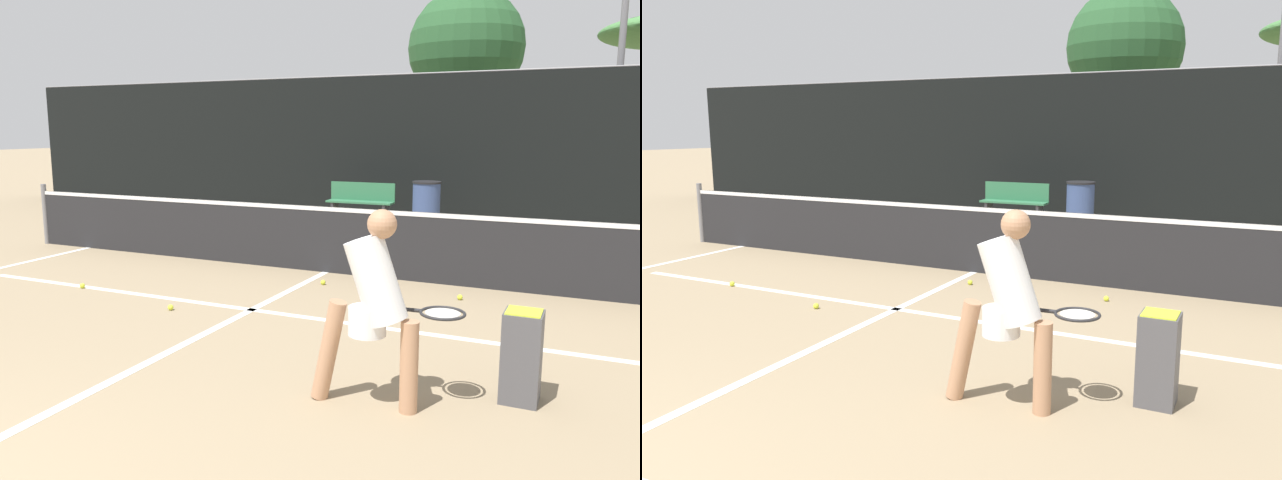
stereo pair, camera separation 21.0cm
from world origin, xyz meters
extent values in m
cube|color=white|center=(0.00, 5.03, 0.00)|extent=(8.25, 0.10, 0.01)
cube|color=white|center=(0.00, 4.23, 0.00)|extent=(0.10, 5.79, 0.01)
cylinder|color=slate|center=(-5.50, 7.12, 0.53)|extent=(0.09, 0.09, 1.07)
cube|color=#232326|center=(0.00, 7.12, 0.47)|extent=(11.00, 0.02, 0.95)
cube|color=white|center=(0.00, 7.12, 0.92)|extent=(11.00, 0.03, 0.06)
cube|color=black|center=(0.00, 13.27, 1.62)|extent=(24.00, 0.06, 3.25)
cylinder|color=slate|center=(0.00, 13.27, 3.27)|extent=(24.00, 0.04, 0.04)
cylinder|color=tan|center=(2.38, 3.26, 0.34)|extent=(0.13, 0.13, 0.69)
cylinder|color=tan|center=(1.76, 3.23, 0.39)|extent=(0.29, 0.15, 0.80)
cylinder|color=white|center=(2.06, 3.24, 0.66)|extent=(0.28, 0.28, 0.21)
cylinder|color=white|center=(2.12, 3.25, 0.97)|extent=(0.48, 0.31, 0.70)
sphere|color=tan|center=(2.16, 3.25, 1.38)|extent=(0.21, 0.21, 0.21)
cylinder|color=#262628|center=(2.24, 3.49, 0.71)|extent=(0.30, 0.05, 0.03)
torus|color=#262628|center=(2.55, 3.50, 0.71)|extent=(0.36, 0.36, 0.02)
cylinder|color=beige|center=(2.55, 3.50, 0.71)|extent=(0.28, 0.28, 0.01)
sphere|color=#D1E033|center=(2.08, 6.45, 0.03)|extent=(0.07, 0.07, 0.07)
sphere|color=#D1E033|center=(0.27, 6.44, 0.03)|extent=(0.07, 0.07, 0.07)
sphere|color=#D1E033|center=(-0.84, 4.64, 0.03)|extent=(0.07, 0.07, 0.07)
sphere|color=#D1E033|center=(-2.50, 4.97, 0.03)|extent=(0.07, 0.07, 0.07)
cube|color=#4C4C51|center=(3.09, 3.80, 0.35)|extent=(0.28, 0.28, 0.70)
cube|color=#D1E033|center=(3.09, 3.80, 0.68)|extent=(0.25, 0.25, 0.06)
cube|color=#33724C|center=(-1.32, 11.94, 0.44)|extent=(1.51, 0.38, 0.04)
cube|color=#33724C|center=(-1.33, 12.12, 0.65)|extent=(1.50, 0.06, 0.42)
cube|color=#333338|center=(-1.92, 11.93, 0.22)|extent=(0.06, 0.32, 0.44)
cube|color=#333338|center=(-0.72, 11.95, 0.22)|extent=(0.06, 0.32, 0.44)
cylinder|color=#384C7F|center=(0.19, 11.88, 0.46)|extent=(0.57, 0.57, 0.92)
cylinder|color=black|center=(0.19, 11.88, 0.94)|extent=(0.60, 0.60, 0.04)
cylinder|color=brown|center=(-0.70, 19.52, 1.64)|extent=(0.28, 0.28, 3.28)
sphere|color=#28562D|center=(-0.70, 19.52, 4.55)|extent=(3.61, 3.61, 3.61)
cube|color=beige|center=(0.00, 31.06, 2.37)|extent=(36.00, 2.40, 4.75)
camera|label=1|loc=(3.56, -0.89, 2.05)|focal=35.00mm
camera|label=2|loc=(3.75, -0.80, 2.05)|focal=35.00mm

